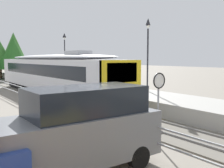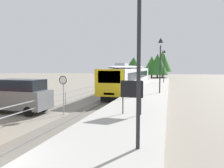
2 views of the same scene
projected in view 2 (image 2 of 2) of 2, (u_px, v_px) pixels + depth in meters
The scene contains 15 objects.
ground_plane at pixel (105, 93), 26.86m from camera, with size 160.00×160.00×0.00m, color gray.
track_rails at pixel (127, 93), 26.03m from camera, with size 3.20×60.00×0.14m.
commuter_train at pixel (130, 76), 28.18m from camera, with size 2.82×20.93×3.74m.
station_platform at pixel (152, 91), 25.10m from camera, with size 3.90×60.00×0.90m, color #A8A59E.
platform_lamp_near_end at pixel (139, 25), 5.87m from camera, with size 0.34×0.34×5.35m.
platform_lamp_mid_platform at pixel (160, 55), 19.36m from camera, with size 0.34×0.34×5.35m.
platform_lamp_far_end at pixel (164, 60), 32.86m from camera, with size 0.34×0.34×5.35m.
platform_notice_board at pixel (132, 90), 10.59m from camera, with size 1.20×0.08×1.80m.
speed_limit_sign at pixel (63, 85), 14.23m from camera, with size 0.61×0.10×2.81m.
carpark_fence at pixel (65, 96), 17.28m from camera, with size 0.06×36.06×1.25m.
parked_van_grey at pixel (19, 96), 14.97m from camera, with size 4.90×1.96×2.51m.
tree_behind_carpark at pixel (134, 66), 47.73m from camera, with size 5.55×5.55×5.79m.
tree_behind_station_far at pixel (158, 64), 47.56m from camera, with size 5.12×5.12×6.62m.
tree_distant_left at pixel (163, 61), 50.47m from camera, with size 4.61×4.61×7.72m.
tree_distant_centre at pixel (152, 65), 49.98m from camera, with size 4.74×4.74×6.20m.
Camera 2 is at (5.29, -3.36, 3.39)m, focal length 32.16 mm.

